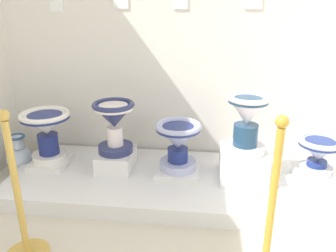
{
  "coord_description": "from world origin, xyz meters",
  "views": [
    {
      "loc": [
        1.85,
        -0.46,
        1.48
      ],
      "look_at": [
        1.55,
        2.01,
        0.56
      ],
      "focal_mm": 36.66,
      "sensor_mm": 36.0,
      "label": 1
    }
  ],
  "objects_px": {
    "antique_toilet_rightmost": "(46,128)",
    "plinth_block_central_ornate": "(116,159)",
    "info_placard_second": "(120,1)",
    "plinth_block_slender_white": "(314,177)",
    "plinth_block_leftmost": "(243,164)",
    "info_placard_third": "(180,0)",
    "antique_toilet_slender_white": "(319,151)",
    "stanchion_post_near_left": "(22,218)",
    "plinth_block_pale_glazed": "(178,170)",
    "stanchion_post_near_right": "(268,239)",
    "decorative_vase_spare": "(20,157)",
    "antique_toilet_central_ornate": "(114,120)",
    "plinth_block_rightmost": "(51,162)",
    "antique_toilet_leftmost": "(247,118)",
    "antique_toilet_pale_glazed": "(178,140)",
    "info_placard_first": "(56,3)"
  },
  "relations": [
    {
      "from": "antique_toilet_rightmost",
      "to": "plinth_block_central_ornate",
      "type": "bearing_deg",
      "value": 1.94
    },
    {
      "from": "info_placard_second",
      "to": "plinth_block_central_ornate",
      "type": "bearing_deg",
      "value": -88.87
    },
    {
      "from": "plinth_block_slender_white",
      "to": "antique_toilet_rightmost",
      "type": "bearing_deg",
      "value": 179.18
    },
    {
      "from": "plinth_block_leftmost",
      "to": "info_placard_third",
      "type": "xyz_separation_m",
      "value": [
        -0.56,
        0.47,
        1.23
      ]
    },
    {
      "from": "antique_toilet_slender_white",
      "to": "stanchion_post_near_left",
      "type": "height_order",
      "value": "stanchion_post_near_left"
    },
    {
      "from": "plinth_block_leftmost",
      "to": "info_placard_second",
      "type": "bearing_deg",
      "value": 156.13
    },
    {
      "from": "plinth_block_pale_glazed",
      "to": "stanchion_post_near_right",
      "type": "bearing_deg",
      "value": -60.29
    },
    {
      "from": "antique_toilet_rightmost",
      "to": "info_placard_second",
      "type": "bearing_deg",
      "value": 37.47
    },
    {
      "from": "plinth_block_slender_white",
      "to": "decorative_vase_spare",
      "type": "height_order",
      "value": "decorative_vase_spare"
    },
    {
      "from": "antique_toilet_rightmost",
      "to": "antique_toilet_central_ornate",
      "type": "relative_size",
      "value": 1.01
    },
    {
      "from": "plinth_block_rightmost",
      "to": "info_placard_second",
      "type": "relative_size",
      "value": 2.51
    },
    {
      "from": "antique_toilet_leftmost",
      "to": "stanchion_post_near_left",
      "type": "bearing_deg",
      "value": -145.79
    },
    {
      "from": "decorative_vase_spare",
      "to": "info_placard_third",
      "type": "bearing_deg",
      "value": 15.52
    },
    {
      "from": "plinth_block_central_ornate",
      "to": "info_placard_third",
      "type": "distance_m",
      "value": 1.43
    },
    {
      "from": "info_placard_second",
      "to": "info_placard_third",
      "type": "xyz_separation_m",
      "value": [
        0.51,
        0.0,
        0.01
      ]
    },
    {
      "from": "antique_toilet_slender_white",
      "to": "antique_toilet_pale_glazed",
      "type": "bearing_deg",
      "value": 179.57
    },
    {
      "from": "plinth_block_leftmost",
      "to": "antique_toilet_slender_white",
      "type": "distance_m",
      "value": 0.58
    },
    {
      "from": "plinth_block_rightmost",
      "to": "antique_toilet_rightmost",
      "type": "bearing_deg",
      "value": 0.0
    },
    {
      "from": "antique_toilet_slender_white",
      "to": "plinth_block_leftmost",
      "type": "bearing_deg",
      "value": 179.92
    },
    {
      "from": "antique_toilet_central_ornate",
      "to": "antique_toilet_leftmost",
      "type": "height_order",
      "value": "antique_toilet_leftmost"
    },
    {
      "from": "antique_toilet_pale_glazed",
      "to": "plinth_block_slender_white",
      "type": "height_order",
      "value": "antique_toilet_pale_glazed"
    },
    {
      "from": "plinth_block_central_ornate",
      "to": "stanchion_post_near_left",
      "type": "bearing_deg",
      "value": -107.57
    },
    {
      "from": "info_placard_first",
      "to": "info_placard_third",
      "type": "relative_size",
      "value": 0.92
    },
    {
      "from": "antique_toilet_central_ornate",
      "to": "plinth_block_leftmost",
      "type": "xyz_separation_m",
      "value": [
        1.05,
        -0.05,
        -0.32
      ]
    },
    {
      "from": "plinth_block_slender_white",
      "to": "decorative_vase_spare",
      "type": "bearing_deg",
      "value": 178.1
    },
    {
      "from": "antique_toilet_central_ornate",
      "to": "antique_toilet_leftmost",
      "type": "relative_size",
      "value": 0.95
    },
    {
      "from": "antique_toilet_slender_white",
      "to": "stanchion_post_near_right",
      "type": "relative_size",
      "value": 0.34
    },
    {
      "from": "info_placard_first",
      "to": "info_placard_third",
      "type": "bearing_deg",
      "value": 0.0
    },
    {
      "from": "antique_toilet_pale_glazed",
      "to": "plinth_block_slender_white",
      "type": "relative_size",
      "value": 1.11
    },
    {
      "from": "plinth_block_pale_glazed",
      "to": "stanchion_post_near_right",
      "type": "xyz_separation_m",
      "value": [
        0.57,
        -0.99,
        0.15
      ]
    },
    {
      "from": "info_placard_first",
      "to": "antique_toilet_slender_white",
      "type": "bearing_deg",
      "value": -12.15
    },
    {
      "from": "plinth_block_leftmost",
      "to": "info_placard_second",
      "type": "distance_m",
      "value": 1.69
    },
    {
      "from": "antique_toilet_rightmost",
      "to": "info_placard_first",
      "type": "xyz_separation_m",
      "value": [
        0.01,
        0.44,
        0.98
      ]
    },
    {
      "from": "antique_toilet_leftmost",
      "to": "info_placard_third",
      "type": "distance_m",
      "value": 1.12
    },
    {
      "from": "stanchion_post_near_left",
      "to": "plinth_block_pale_glazed",
      "type": "bearing_deg",
      "value": 48.09
    },
    {
      "from": "plinth_block_leftmost",
      "to": "antique_toilet_slender_white",
      "type": "bearing_deg",
      "value": -0.08
    },
    {
      "from": "antique_toilet_slender_white",
      "to": "info_placard_first",
      "type": "relative_size",
      "value": 2.53
    },
    {
      "from": "antique_toilet_central_ornate",
      "to": "info_placard_second",
      "type": "height_order",
      "value": "info_placard_second"
    },
    {
      "from": "info_placard_first",
      "to": "antique_toilet_rightmost",
      "type": "bearing_deg",
      "value": -91.23
    },
    {
      "from": "plinth_block_pale_glazed",
      "to": "info_placard_third",
      "type": "xyz_separation_m",
      "value": [
        -0.03,
        0.46,
        1.33
      ]
    },
    {
      "from": "antique_toilet_slender_white",
      "to": "info_placard_third",
      "type": "xyz_separation_m",
      "value": [
        -1.12,
        0.47,
        1.09
      ]
    },
    {
      "from": "antique_toilet_leftmost",
      "to": "stanchion_post_near_left",
      "type": "distance_m",
      "value": 1.69
    },
    {
      "from": "antique_toilet_central_ornate",
      "to": "stanchion_post_near_right",
      "type": "xyz_separation_m",
      "value": [
        1.09,
        -1.03,
        -0.26
      ]
    },
    {
      "from": "plinth_block_slender_white",
      "to": "plinth_block_central_ornate",
      "type": "bearing_deg",
      "value": 178.19
    },
    {
      "from": "stanchion_post_near_left",
      "to": "stanchion_post_near_right",
      "type": "distance_m",
      "value": 1.41
    },
    {
      "from": "decorative_vase_spare",
      "to": "plinth_block_pale_glazed",
      "type": "bearing_deg",
      "value": -3.01
    },
    {
      "from": "decorative_vase_spare",
      "to": "stanchion_post_near_right",
      "type": "relative_size",
      "value": 0.37
    },
    {
      "from": "plinth_block_rightmost",
      "to": "antique_toilet_rightmost",
      "type": "height_order",
      "value": "antique_toilet_rightmost"
    },
    {
      "from": "antique_toilet_slender_white",
      "to": "info_placard_second",
      "type": "xyz_separation_m",
      "value": [
        -1.62,
        0.47,
        1.08
      ]
    },
    {
      "from": "plinth_block_rightmost",
      "to": "info_placard_second",
      "type": "bearing_deg",
      "value": 37.47
    }
  ]
}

